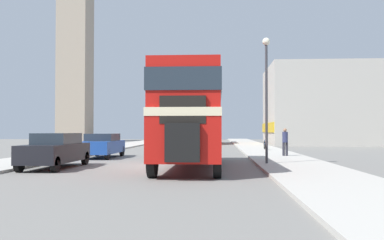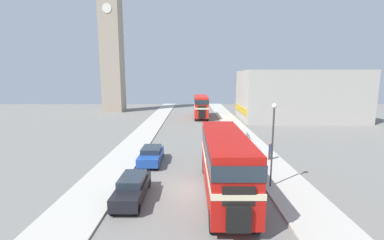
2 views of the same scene
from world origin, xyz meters
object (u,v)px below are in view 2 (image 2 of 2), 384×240
Objects in this scene: bus_distant at (200,105)px; car_parked_near at (132,188)px; street_lamp at (272,133)px; car_parked_mid at (151,155)px; bicycle_on_pavement at (247,136)px; pedestrian_walking at (270,150)px; double_decker_bus at (224,159)px; church_tower at (110,27)px.

bus_distant is 34.99m from car_parked_near.
car_parked_mid is at bearing 149.77° from street_lamp.
bus_distant is 5.61× the size of bicycle_on_pavement.
bus_distant is 5.97× the size of pedestrian_walking.
double_decker_bus is at bearing -48.38° from car_parked_mid.
church_tower reaches higher than bus_distant.
bus_distant is 1.69× the size of street_lamp.
pedestrian_walking is at bearing 73.50° from street_lamp.
church_tower reaches higher than bicycle_on_pavement.
bus_distant is 2.13× the size of car_parked_near.
church_tower reaches higher than double_decker_bus.
car_parked_near is 7.16m from car_parked_mid.
car_parked_mid is (-5.46, -27.34, -1.80)m from bus_distant.
street_lamp reaches higher than car_parked_mid.
church_tower is at bearing 153.31° from bus_distant.
double_decker_bus is 2.22× the size of car_parked_near.
double_decker_bus is 2.26× the size of car_parked_mid.
bus_distant is 27.94m from car_parked_mid.
pedestrian_walking is at bearing -55.26° from church_tower.
bus_distant is at bearing 80.88° from car_parked_near.
car_parked_near is at bearing -99.12° from bus_distant.
double_decker_bus is 8.98m from pedestrian_walking.
church_tower is (-19.90, 10.00, 16.48)m from bus_distant.
bicycle_on_pavement is at bearing 39.57° from car_parked_mid.
street_lamp reaches higher than double_decker_bus.
street_lamp reaches higher than bicycle_on_pavement.
bus_distant is (-0.39, 33.93, 0.08)m from double_decker_bus.
church_tower is (-14.36, 44.51, 18.24)m from car_parked_near.
church_tower is (-25.47, 36.73, 17.98)m from pedestrian_walking.
car_parked_near is at bearing -90.63° from car_parked_mid.
street_lamp is 0.16× the size of church_tower.
street_lamp is at bearing -30.23° from car_parked_mid.
car_parked_near is (-5.93, -0.58, -1.69)m from double_decker_bus.
bus_distant is 2.17× the size of car_parked_mid.
pedestrian_walking is 0.94× the size of bicycle_on_pavement.
double_decker_bus is at bearing -107.54° from bicycle_on_pavement.
church_tower is at bearing 111.14° from car_parked_mid.
pedestrian_walking is at bearing 3.18° from car_parked_mid.
bus_distant is at bearing -26.69° from church_tower.
street_lamp reaches higher than car_parked_near.
pedestrian_walking reaches higher than bicycle_on_pavement.
car_parked_mid is 11.18m from street_lamp.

